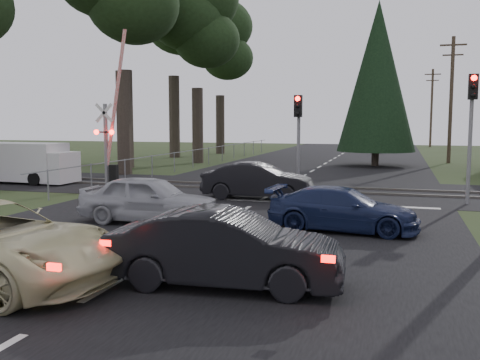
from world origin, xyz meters
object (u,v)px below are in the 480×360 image
at_px(crossing_signal, 110,143).
at_px(utility_pole_far, 432,106).
at_px(utility_pole_mid, 451,97).
at_px(white_van, 27,163).
at_px(traffic_signal_center, 298,127).
at_px(blue_sedan, 343,209).
at_px(silver_car, 149,199).
at_px(dark_car_far, 258,181).
at_px(traffic_signal_right, 473,113).
at_px(dark_hatchback, 226,249).

distance_m(crossing_signal, utility_pole_far, 47.96).
xyz_separation_m(crossing_signal, utility_pole_far, (15.77, 45.21, 2.67)).
bearing_deg(utility_pole_mid, white_van, -137.34).
xyz_separation_m(traffic_signal_center, blue_sedan, (2.60, -7.17, -2.20)).
relative_size(utility_pole_mid, white_van, 1.78).
height_order(traffic_signal_center, utility_pole_far, utility_pole_far).
xyz_separation_m(crossing_signal, utility_pole_mid, (15.77, 20.21, 2.67)).
xyz_separation_m(utility_pole_far, blue_sedan, (-4.90, -51.50, -4.12)).
bearing_deg(blue_sedan, traffic_signal_center, 24.03).
xyz_separation_m(traffic_signal_center, white_van, (-13.43, 0.04, -1.81)).
bearing_deg(traffic_signal_center, silver_car, -111.94).
bearing_deg(dark_car_far, utility_pole_mid, -23.92).
xyz_separation_m(traffic_signal_right, white_van, (-19.97, 1.24, -2.32)).
height_order(utility_pole_mid, white_van, utility_pole_mid).
xyz_separation_m(utility_pole_far, dark_hatchback, (-6.44, -57.23, -4.02)).
xyz_separation_m(traffic_signal_right, utility_pole_far, (0.95, 45.53, 1.41)).
relative_size(traffic_signal_right, white_van, 0.93).
height_order(dark_hatchback, silver_car, silver_car).
bearing_deg(white_van, utility_pole_mid, 43.38).
relative_size(silver_car, dark_car_far, 0.97).
xyz_separation_m(traffic_signal_center, utility_pole_mid, (7.50, 19.32, 1.92)).
relative_size(blue_sedan, white_van, 0.82).
bearing_deg(crossing_signal, traffic_signal_right, -1.21).
relative_size(silver_car, blue_sedan, 1.01).
relative_size(traffic_signal_right, blue_sedan, 1.13).
height_order(silver_car, dark_car_far, silver_car).
relative_size(utility_pole_far, dark_car_far, 2.09).
relative_size(traffic_signal_right, utility_pole_far, 0.52).
xyz_separation_m(dark_hatchback, white_van, (-14.49, 12.94, 0.29)).
xyz_separation_m(utility_pole_mid, utility_pole_far, (0.00, 25.00, 0.00)).
bearing_deg(traffic_signal_center, crossing_signal, -173.85).
bearing_deg(utility_pole_mid, silver_car, -111.42).
xyz_separation_m(utility_pole_mid, blue_sedan, (-4.90, -26.50, -4.12)).
bearing_deg(traffic_signal_center, utility_pole_far, 80.40).
height_order(utility_pole_mid, dark_hatchback, utility_pole_mid).
relative_size(dark_hatchback, blue_sedan, 1.03).
relative_size(crossing_signal, blue_sedan, 1.68).
xyz_separation_m(utility_pole_far, white_van, (-20.93, -44.29, -3.73)).
bearing_deg(dark_car_far, blue_sedan, -145.52).
xyz_separation_m(crossing_signal, traffic_signal_right, (14.82, -0.31, 1.26)).
relative_size(dark_hatchback, silver_car, 1.03).
height_order(dark_hatchback, white_van, white_van).
xyz_separation_m(dark_hatchback, silver_car, (-4.14, 5.26, 0.00)).
relative_size(crossing_signal, utility_pole_far, 0.77).
bearing_deg(crossing_signal, blue_sedan, -30.02).
bearing_deg(utility_pole_mid, dark_hatchback, -101.30).
bearing_deg(utility_pole_mid, utility_pole_far, 90.00).
distance_m(traffic_signal_center, silver_car, 8.50).
relative_size(utility_pole_mid, blue_sedan, 2.17).
bearing_deg(dark_car_far, dark_hatchback, -170.00).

